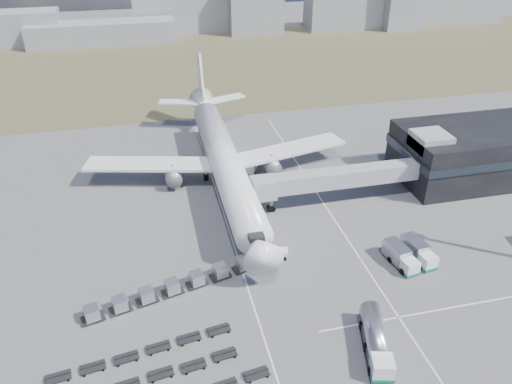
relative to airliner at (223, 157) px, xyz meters
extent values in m
plane|color=#565659|center=(0.00, -32.38, -5.29)|extent=(420.00, 420.00, 0.00)
cube|color=#49422B|center=(0.00, 77.62, -5.29)|extent=(420.00, 90.00, 0.01)
cube|color=silver|center=(-2.00, -27.38, -5.29)|extent=(0.25, 110.00, 0.01)
cube|color=silver|center=(16.00, -27.38, -5.29)|extent=(0.25, 110.00, 0.01)
cube|color=silver|center=(25.00, -40.38, -5.29)|extent=(40.00, 0.25, 0.01)
cube|color=black|center=(48.00, -8.38, -0.29)|extent=(30.00, 16.00, 10.00)
cube|color=#262D38|center=(48.00, -8.38, 0.91)|extent=(30.40, 16.40, 1.60)
cube|color=#939399|center=(36.00, -10.38, 4.21)|extent=(6.00, 6.00, 3.00)
cube|color=#939399|center=(18.10, -11.88, -0.19)|extent=(29.80, 3.00, 3.00)
cube|color=#939399|center=(4.70, -12.38, -0.19)|extent=(4.00, 3.60, 3.40)
cylinder|color=slate|center=(6.20, -11.88, -2.74)|extent=(0.70, 0.70, 5.10)
cylinder|color=black|center=(6.20, -11.88, -4.84)|extent=(1.40, 0.90, 1.40)
cylinder|color=white|center=(0.00, -2.38, 0.01)|extent=(5.60, 48.00, 5.60)
cone|color=white|center=(0.00, -28.88, 0.01)|extent=(5.60, 5.00, 5.60)
cone|color=white|center=(0.00, 25.62, 0.81)|extent=(5.60, 8.00, 5.60)
cube|color=black|center=(0.00, -26.88, 0.81)|extent=(2.20, 2.00, 0.80)
cube|color=white|center=(-13.00, 2.62, -1.19)|extent=(25.59, 11.38, 0.50)
cube|color=white|center=(13.00, 2.62, -1.19)|extent=(25.59, 11.38, 0.50)
cylinder|color=slate|center=(-9.50, 0.62, -2.89)|extent=(3.00, 5.00, 3.00)
cylinder|color=slate|center=(9.50, 0.62, -2.89)|extent=(3.00, 5.00, 3.00)
cube|color=white|center=(-5.50, 27.62, 1.21)|extent=(9.49, 5.63, 0.35)
cube|color=white|center=(5.50, 27.62, 1.21)|extent=(9.49, 5.63, 0.35)
cube|color=white|center=(0.00, 28.62, 6.51)|extent=(0.50, 9.06, 11.45)
cylinder|color=slate|center=(0.00, -23.38, -4.04)|extent=(0.50, 0.50, 2.50)
cylinder|color=slate|center=(-3.20, 1.62, -4.04)|extent=(0.60, 0.60, 2.50)
cylinder|color=slate|center=(3.20, 1.62, -4.04)|extent=(0.60, 0.60, 2.50)
cylinder|color=black|center=(0.00, -23.38, -4.79)|extent=(0.50, 1.20, 1.20)
cube|color=gray|center=(-52.79, 117.75, 0.62)|extent=(24.96, 12.00, 11.82)
cube|color=gray|center=(-25.29, 112.25, -1.33)|extent=(52.58, 12.00, 7.93)
cube|color=gray|center=(7.50, 125.02, 1.67)|extent=(42.26, 12.00, 13.93)
cube|color=gray|center=(33.12, 116.94, 6.11)|extent=(20.89, 12.00, 22.80)
cube|color=gray|center=(77.43, 115.85, 3.27)|extent=(45.47, 12.00, 17.12)
cube|color=gray|center=(122.15, 117.42, 2.41)|extent=(39.65, 12.00, 15.41)
cube|color=white|center=(9.61, -48.39, -3.79)|extent=(3.03, 3.03, 2.38)
cube|color=#126A57|center=(9.61, -48.39, -4.72)|extent=(3.16, 3.16, 0.52)
cylinder|color=#B3B3B8|center=(10.92, -43.50, -3.33)|extent=(4.49, 8.15, 2.58)
cube|color=slate|center=(10.92, -43.50, -4.52)|extent=(4.39, 8.12, 0.36)
cylinder|color=black|center=(10.52, -45.00, -4.78)|extent=(2.89, 1.79, 1.14)
cube|color=white|center=(4.00, -24.62, -4.63)|extent=(3.17, 2.27, 1.33)
cube|color=white|center=(6.07, 3.23, -3.87)|extent=(4.16, 5.72, 2.48)
cube|color=#126A57|center=(6.07, 3.23, -4.89)|extent=(4.27, 5.84, 0.40)
cube|color=white|center=(21.50, -32.64, -4.06)|extent=(2.47, 2.39, 2.08)
cube|color=#126A57|center=(21.50, -32.64, -4.87)|extent=(2.58, 2.50, 0.42)
cube|color=#B3B3B8|center=(20.98, -29.37, -3.69)|extent=(2.92, 4.65, 2.45)
cube|color=white|center=(24.67, -32.13, -4.06)|extent=(2.47, 2.39, 2.08)
cube|color=#126A57|center=(24.67, -32.13, -4.87)|extent=(2.58, 2.50, 0.42)
cube|color=#B3B3B8|center=(24.15, -28.87, -3.69)|extent=(2.92, 4.65, 2.45)
cube|color=black|center=(-22.81, -31.84, -4.95)|extent=(3.30, 2.49, 0.20)
cube|color=#B3B3B8|center=(-22.81, -31.84, -3.99)|extent=(2.20, 2.20, 1.69)
cube|color=black|center=(-19.31, -30.93, -4.95)|extent=(3.30, 2.49, 0.20)
cube|color=#B3B3B8|center=(-19.31, -30.93, -3.99)|extent=(2.20, 2.20, 1.69)
cube|color=black|center=(-15.82, -30.01, -4.95)|extent=(3.30, 2.49, 0.20)
cube|color=#B3B3B8|center=(-15.82, -30.01, -3.99)|extent=(2.20, 2.20, 1.69)
cube|color=black|center=(-12.32, -29.10, -4.95)|extent=(3.30, 2.49, 0.20)
cube|color=#B3B3B8|center=(-12.32, -29.10, -3.99)|extent=(2.20, 2.20, 1.69)
cube|color=black|center=(-8.83, -28.19, -4.95)|extent=(3.30, 2.49, 0.20)
cube|color=#B3B3B8|center=(-8.83, -28.19, -3.99)|extent=(2.20, 2.20, 1.69)
cube|color=black|center=(-5.33, -27.27, -4.95)|extent=(3.30, 2.49, 0.20)
cube|color=#B3B3B8|center=(-5.33, -27.27, -3.99)|extent=(2.20, 2.20, 1.69)
cube|color=black|center=(-1.84, -26.36, -4.95)|extent=(3.30, 2.49, 0.20)
cube|color=#B3B3B8|center=(-1.84, -26.36, -3.99)|extent=(2.20, 2.20, 1.69)
cube|color=black|center=(-16.75, -42.99, -4.95)|extent=(23.00, 4.84, 0.69)
cube|color=black|center=(-17.35, -39.00, -4.95)|extent=(23.00, 4.84, 0.69)
camera|label=1|loc=(-12.96, -82.35, 42.05)|focal=35.00mm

